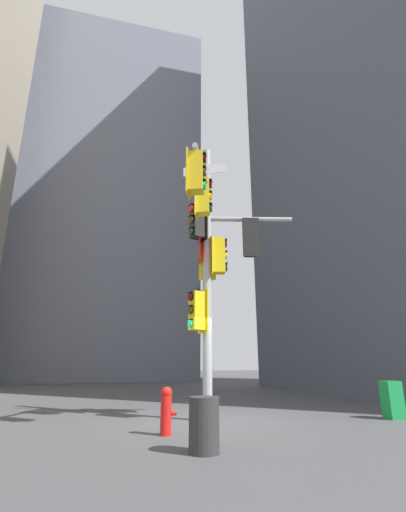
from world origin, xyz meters
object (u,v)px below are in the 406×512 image
object	(u,v)px
fire_hydrant	(166,409)
newspaper_box	(392,400)
signal_pole_assembly	(210,249)
trash_bin	(204,425)

from	to	relation	value
fire_hydrant	newspaper_box	world-z (taller)	newspaper_box
signal_pole_assembly	trash_bin	size ratio (longest dim) A/B	9.06
fire_hydrant	newspaper_box	xyz separation A→B (m)	(5.99, 0.71, -0.01)
fire_hydrant	newspaper_box	bearing A→B (deg)	6.73
newspaper_box	trash_bin	bearing A→B (deg)	-157.56
signal_pole_assembly	trash_bin	distance (m)	5.00
signal_pole_assembly	newspaper_box	world-z (taller)	signal_pole_assembly
signal_pole_assembly	trash_bin	xyz separation A→B (m)	(-0.94, -2.93, -3.95)
trash_bin	newspaper_box	bearing A→B (deg)	22.44
signal_pole_assembly	fire_hydrant	size ratio (longest dim) A/B	8.36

